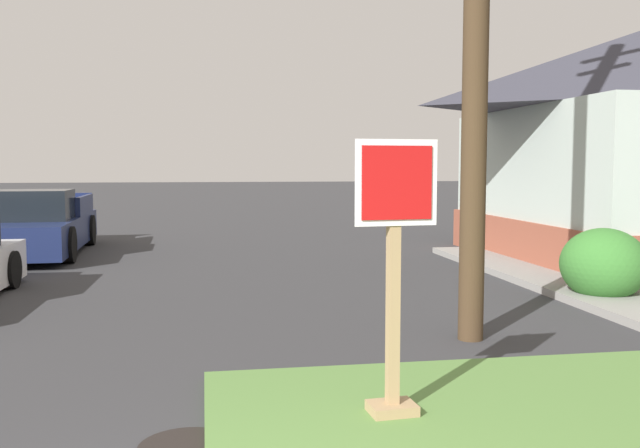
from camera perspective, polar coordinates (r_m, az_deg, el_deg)
stop_sign at (r=5.36m, az=6.14°, el=-5.21°), size 0.65×0.31×2.13m
manhole_cover at (r=5.28m, az=-10.86°, el=-17.55°), size 0.70×0.70×0.02m
pickup_truck_navy at (r=16.76m, az=-22.36°, el=-0.26°), size 2.21×5.50×1.48m
shrub_by_curb at (r=11.13m, az=22.34°, el=-3.09°), size 1.26×1.26×1.08m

